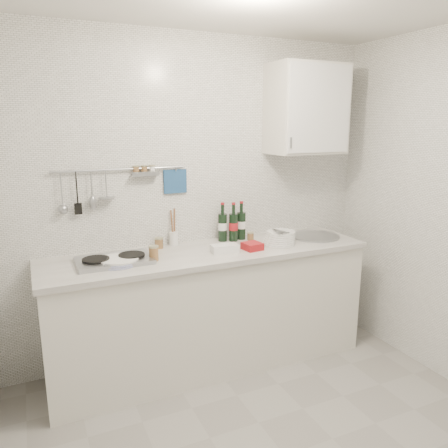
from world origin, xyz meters
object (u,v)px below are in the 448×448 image
wall_cabinet (307,109)px  plate_stack_hob (118,261)px  wine_bottles (232,221)px  utensil_crock (174,236)px  plate_stack_sink (280,238)px

wall_cabinet → plate_stack_hob: size_ratio=2.45×
plate_stack_hob → wine_bottles: wine_bottles is taller
wall_cabinet → utensil_crock: 1.46m
wall_cabinet → utensil_crock: (-1.09, 0.13, -0.96)m
wine_bottles → utensil_crock: bearing=172.8°
plate_stack_hob → utensil_crock: size_ratio=0.98×
plate_stack_hob → plate_stack_sink: (1.26, -0.01, 0.03)m
plate_stack_hob → utensil_crock: (0.49, 0.29, 0.05)m
wine_bottles → plate_stack_hob: bearing=-166.4°
wall_cabinet → utensil_crock: bearing=173.2°
plate_stack_hob → plate_stack_sink: size_ratio=1.03×
plate_stack_sink → wine_bottles: size_ratio=0.90×
plate_stack_sink → utensil_crock: 0.83m
wall_cabinet → wine_bottles: size_ratio=2.26×
wall_cabinet → wine_bottles: bearing=173.5°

